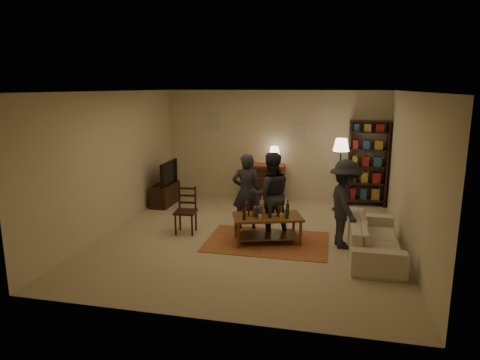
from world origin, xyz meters
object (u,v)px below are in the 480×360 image
(dresser, at_px, (264,181))
(person_right, at_px, (270,195))
(bookshelf, at_px, (367,163))
(coffee_table, at_px, (267,219))
(tv_stand, at_px, (165,189))
(dining_chair, at_px, (186,208))
(floor_lamp, at_px, (341,150))
(sofa, at_px, (374,237))
(person_by_sofa, at_px, (345,204))
(person_left, at_px, (246,192))

(dresser, distance_m, person_right, 2.65)
(bookshelf, relative_size, person_right, 1.25)
(coffee_table, relative_size, tv_stand, 1.30)
(dining_chair, distance_m, dresser, 2.92)
(floor_lamp, distance_m, sofa, 2.89)
(coffee_table, distance_m, person_by_sofa, 1.40)
(bookshelf, relative_size, floor_lamp, 1.22)
(floor_lamp, bearing_deg, dining_chair, -142.65)
(dining_chair, height_order, person_left, person_left)
(dresser, relative_size, bookshelf, 0.67)
(coffee_table, distance_m, dining_chair, 1.63)
(bookshelf, distance_m, person_right, 3.26)
(coffee_table, relative_size, dining_chair, 1.49)
(tv_stand, bearing_deg, dresser, 22.07)
(floor_lamp, height_order, person_left, floor_lamp)
(sofa, xyz_separation_m, person_left, (-2.38, 0.85, 0.46))
(tv_stand, height_order, floor_lamp, floor_lamp)
(floor_lamp, height_order, sofa, floor_lamp)
(person_by_sofa, bearing_deg, tv_stand, 50.22)
(person_by_sofa, bearing_deg, dresser, 18.84)
(dining_chair, xyz_separation_m, floor_lamp, (2.89, 2.20, 0.92))
(tv_stand, xyz_separation_m, sofa, (4.64, -2.20, -0.08))
(dining_chair, relative_size, person_by_sofa, 0.59)
(sofa, distance_m, person_by_sofa, 0.74)
(tv_stand, distance_m, person_right, 3.27)
(dining_chair, height_order, floor_lamp, floor_lamp)
(dresser, bearing_deg, bookshelf, 1.57)
(floor_lamp, distance_m, person_by_sofa, 2.42)
(floor_lamp, bearing_deg, person_left, -135.68)
(dresser, bearing_deg, coffee_table, -79.56)
(sofa, bearing_deg, person_right, 73.61)
(dining_chair, height_order, person_right, person_right)
(floor_lamp, relative_size, person_by_sofa, 1.06)
(bookshelf, relative_size, sofa, 0.97)
(sofa, bearing_deg, coffee_table, 83.96)
(coffee_table, height_order, person_by_sofa, person_by_sofa)
(coffee_table, bearing_deg, person_right, 89.43)
(tv_stand, xyz_separation_m, person_by_sofa, (4.14, -1.93, 0.40))
(person_right, distance_m, person_by_sofa, 1.38)
(person_by_sofa, bearing_deg, floor_lamp, -12.81)
(dining_chair, xyz_separation_m, dresser, (1.08, 2.71, -0.00))
(tv_stand, distance_m, person_by_sofa, 4.59)
(dining_chair, height_order, sofa, dining_chair)
(coffee_table, distance_m, bookshelf, 3.59)
(bookshelf, bearing_deg, person_right, -125.74)
(bookshelf, xyz_separation_m, person_left, (-2.42, -2.33, -0.27))
(person_left, distance_m, person_right, 0.61)
(person_right, bearing_deg, coffee_table, 68.69)
(tv_stand, distance_m, floor_lamp, 4.21)
(bookshelf, xyz_separation_m, person_by_sofa, (-0.55, -2.91, -0.25))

